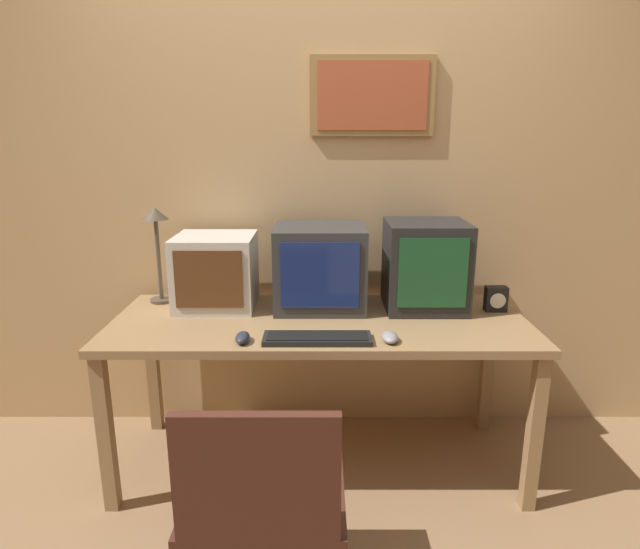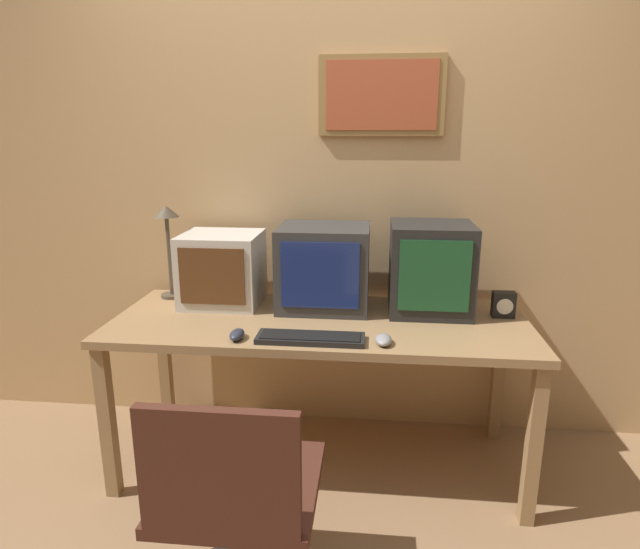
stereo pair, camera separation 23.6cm
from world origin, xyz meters
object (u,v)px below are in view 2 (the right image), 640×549
Objects in this scene: monitor_left at (222,269)px; mouse_near_keyboard at (383,340)px; keyboard_main at (310,338)px; monitor_center at (324,267)px; mouse_far_corner at (237,335)px; monitor_right at (431,268)px; desk_clock at (503,305)px; desk_lamp at (167,231)px; office_chair at (238,520)px.

monitor_left is 3.37× the size of mouse_near_keyboard.
monitor_left reaches higher than keyboard_main.
mouse_far_corner is (-0.31, -0.46, -0.18)m from monitor_center.
monitor_right reaches higher than monitor_center.
monitor_right is 0.70m from keyboard_main.
desk_clock is 0.25× the size of desk_lamp.
mouse_near_keyboard is (0.28, -0.45, -0.18)m from monitor_center.
mouse_far_corner is at bearing -177.58° from keyboard_main.
mouse_far_corner is (-0.59, -0.01, 0.00)m from mouse_near_keyboard.
monitor_right is 1.30m from desk_lamp.
monitor_left reaches higher than mouse_far_corner.
monitor_right is 1.36m from office_chair.
keyboard_main is at bearing -155.64° from desk_clock.
desk_clock is (0.33, -0.05, -0.15)m from monitor_right.
monitor_left is at bearing 149.56° from mouse_near_keyboard.
office_chair is at bearing -126.99° from mouse_near_keyboard.
desk_clock is (0.83, -0.07, -0.14)m from monitor_center.
keyboard_main is 0.30m from mouse_far_corner.
desk_clock is 1.47m from office_chair.
desk_clock is (1.14, 0.39, 0.04)m from mouse_far_corner.
mouse_near_keyboard is (0.78, -0.46, -0.15)m from monitor_left.
keyboard_main is 0.99m from desk_lamp.
monitor_left is at bearing 176.78° from desk_clock.
mouse_far_corner is (-0.81, -0.44, -0.19)m from monitor_right.
monitor_right is at bearing -1.28° from monitor_left.
office_chair reaches higher than mouse_near_keyboard.
desk_clock is at bearing -9.02° from monitor_right.
desk_lamp is at bearing 131.75° from mouse_far_corner.
desk_clock is at bearing -4.58° from monitor_center.
desk_lamp is at bearing 118.77° from office_chair.
keyboard_main is at bearing -42.99° from monitor_left.
mouse_near_keyboard is at bearing 53.01° from office_chair.
desk_lamp reaches higher than desk_clock.
mouse_near_keyboard is at bearing -116.35° from monitor_right.
desk_lamp reaches higher than monitor_center.
keyboard_main is 0.29m from mouse_near_keyboard.
desk_lamp is (-0.79, 0.08, 0.15)m from monitor_center.
mouse_near_keyboard reaches higher than keyboard_main.
monitor_center reaches higher than keyboard_main.
office_chair is (-0.17, -1.05, -0.57)m from monitor_center.
mouse_far_corner is 0.13× the size of office_chair.
monitor_right is 0.49× the size of office_chair.
keyboard_main is 0.51× the size of office_chair.
monitor_right is 0.89× the size of desk_lamp.
monitor_left reaches higher than office_chair.
mouse_near_keyboard is at bearing -26.19° from desk_lamp.
office_chair is at bearing -99.17° from monitor_center.
keyboard_main is (0.49, -0.45, -0.16)m from monitor_left.
desk_lamp is (-0.29, 0.07, 0.17)m from monitor_left.
monitor_right is at bearing 40.33° from keyboard_main.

